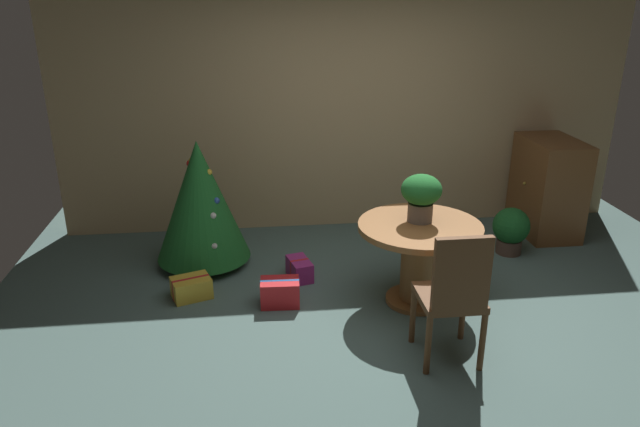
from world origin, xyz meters
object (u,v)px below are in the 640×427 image
object	(u,v)px
gift_box_gold	(191,288)
potted_plant	(511,229)
gift_box_red	(280,292)
holiday_tree	(200,200)
round_dining_table	(419,251)
wooden_cabinet	(548,187)
flower_vase	(421,194)
wooden_chair_near	(454,292)
gift_box_purple	(300,269)

from	to	relation	value
gift_box_gold	potted_plant	xyz separation A→B (m)	(3.06, 0.55, 0.17)
gift_box_gold	potted_plant	distance (m)	3.11
gift_box_red	holiday_tree	bearing A→B (deg)	128.11
gift_box_red	potted_plant	distance (m)	2.44
round_dining_table	gift_box_red	size ratio (longest dim) A/B	3.04
gift_box_gold	wooden_cabinet	bearing A→B (deg)	15.85
flower_vase	gift_box_red	xyz separation A→B (m)	(-1.15, 0.01, -0.82)
round_dining_table	wooden_chair_near	xyz separation A→B (m)	(0.00, -0.87, 0.08)
wooden_chair_near	gift_box_gold	world-z (taller)	wooden_chair_near
wooden_chair_near	gift_box_purple	distance (m)	1.75
round_dining_table	gift_box_gold	bearing A→B (deg)	171.18
gift_box_gold	round_dining_table	bearing A→B (deg)	-8.82
wooden_chair_near	round_dining_table	bearing A→B (deg)	90.00
holiday_tree	wooden_cabinet	size ratio (longest dim) A/B	1.18
round_dining_table	holiday_tree	size ratio (longest dim) A/B	0.83
flower_vase	gift_box_gold	bearing A→B (deg)	173.37
wooden_chair_near	holiday_tree	distance (m)	2.56
gift_box_purple	potted_plant	bearing A→B (deg)	8.23
gift_box_purple	potted_plant	distance (m)	2.14
gift_box_red	wooden_chair_near	bearing A→B (deg)	-39.93
wooden_cabinet	potted_plant	xyz separation A→B (m)	(-0.58, -0.48, -0.25)
holiday_tree	wooden_cabinet	distance (m)	3.59
wooden_chair_near	potted_plant	size ratio (longest dim) A/B	2.14
gift_box_red	wooden_cabinet	world-z (taller)	wooden_cabinet
holiday_tree	wooden_cabinet	world-z (taller)	holiday_tree
wooden_chair_near	wooden_cabinet	bearing A→B (deg)	51.29
potted_plant	wooden_chair_near	bearing A→B (deg)	-124.47
holiday_tree	gift_box_purple	xyz separation A→B (m)	(0.87, -0.40, -0.55)
gift_box_gold	gift_box_red	bearing A→B (deg)	-15.67
gift_box_purple	round_dining_table	bearing A→B (deg)	-30.05
gift_box_purple	holiday_tree	bearing A→B (deg)	155.36
round_dining_table	wooden_chair_near	world-z (taller)	wooden_chair_near
wooden_chair_near	wooden_cabinet	world-z (taller)	wooden_cabinet
wooden_chair_near	gift_box_purple	size ratio (longest dim) A/B	2.94
flower_vase	potted_plant	world-z (taller)	flower_vase
flower_vase	gift_box_purple	distance (m)	1.35
wooden_cabinet	gift_box_purple	bearing A→B (deg)	-163.78
flower_vase	holiday_tree	xyz separation A→B (m)	(-1.82, 0.87, -0.29)
gift_box_red	potted_plant	world-z (taller)	potted_plant
wooden_cabinet	holiday_tree	bearing A→B (deg)	-173.89
wooden_chair_near	gift_box_red	world-z (taller)	wooden_chair_near
holiday_tree	potted_plant	distance (m)	3.01
gift_box_gold	holiday_tree	bearing A→B (deg)	83.91
round_dining_table	wooden_chair_near	size ratio (longest dim) A/B	1.00
gift_box_purple	gift_box_gold	distance (m)	0.98
holiday_tree	potted_plant	world-z (taller)	holiday_tree
gift_box_gold	potted_plant	size ratio (longest dim) A/B	0.80
holiday_tree	potted_plant	xyz separation A→B (m)	(2.99, -0.10, -0.39)
round_dining_table	gift_box_purple	size ratio (longest dim) A/B	2.93
wooden_chair_near	wooden_cabinet	distance (m)	2.81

